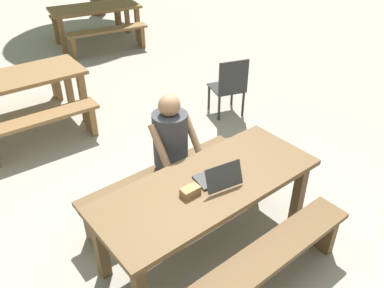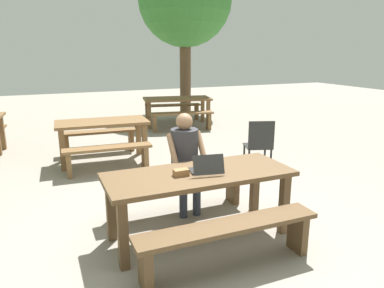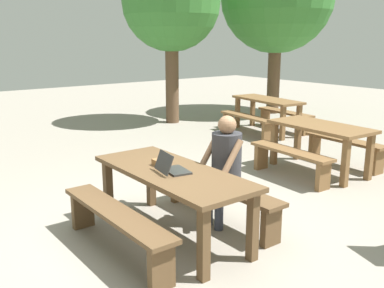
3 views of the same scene
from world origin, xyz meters
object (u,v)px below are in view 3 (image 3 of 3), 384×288
at_px(person_seated, 224,161).
at_px(picnic_table_mid, 267,105).
at_px(picnic_table_front, 172,180).
at_px(picnic_table_rear, 320,133).
at_px(laptop, 171,167).
at_px(tree_left, 171,3).
at_px(small_pouch, 159,163).

distance_m(person_seated, picnic_table_mid, 5.22).
distance_m(picnic_table_front, picnic_table_rear, 3.25).
xyz_separation_m(person_seated, picnic_table_rear, (-0.60, 2.57, -0.11)).
bearing_deg(picnic_table_mid, laptop, -50.18).
xyz_separation_m(picnic_table_rear, tree_left, (-4.90, 0.57, 2.28)).
xyz_separation_m(small_pouch, tree_left, (-5.18, 3.81, 2.14)).
distance_m(laptop, small_pouch, 0.28).
height_order(laptop, tree_left, tree_left).
distance_m(picnic_table_front, small_pouch, 0.26).
relative_size(picnic_table_front, small_pouch, 12.89).
distance_m(small_pouch, tree_left, 6.77).
height_order(small_pouch, person_seated, person_seated).
xyz_separation_m(picnic_table_front, laptop, (0.06, -0.05, 0.16)).
relative_size(picnic_table_mid, tree_left, 0.44).
height_order(picnic_table_rear, tree_left, tree_left).
xyz_separation_m(picnic_table_front, tree_left, (-5.40, 3.79, 2.28)).
height_order(small_pouch, picnic_table_mid, small_pouch).
xyz_separation_m(person_seated, tree_left, (-5.50, 3.14, 2.16)).
bearing_deg(tree_left, picnic_table_mid, 23.19).
bearing_deg(small_pouch, picnic_table_front, 6.05).
bearing_deg(laptop, picnic_table_mid, -46.32).
bearing_deg(tree_left, small_pouch, -36.32).
xyz_separation_m(laptop, small_pouch, (-0.28, 0.03, -0.02)).
xyz_separation_m(person_seated, picnic_table_mid, (-3.19, 4.13, -0.12)).
relative_size(picnic_table_rear, tree_left, 0.40).
bearing_deg(picnic_table_mid, small_pouch, -52.43).
bearing_deg(picnic_table_front, picnic_table_mid, 122.89).
xyz_separation_m(small_pouch, picnic_table_mid, (-2.87, 4.80, -0.14)).
height_order(picnic_table_front, picnic_table_mid, picnic_table_mid).
bearing_deg(picnic_table_front, person_seated, 81.04).
bearing_deg(tree_left, laptop, -35.08).
height_order(picnic_table_mid, picnic_table_rear, picnic_table_mid).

